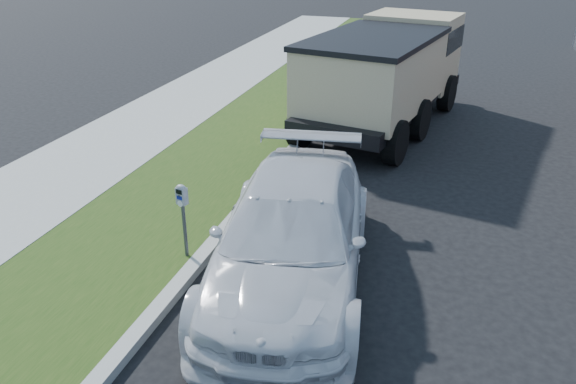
% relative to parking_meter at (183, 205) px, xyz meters
% --- Properties ---
extents(ground, '(120.00, 120.00, 0.00)m').
position_rel_parking_meter_xyz_m(ground, '(2.83, 0.13, -1.07)').
color(ground, black).
rests_on(ground, ground).
extents(streetside, '(6.12, 50.00, 0.15)m').
position_rel_parking_meter_xyz_m(streetside, '(-2.73, 2.13, -1.01)').
color(streetside, gray).
rests_on(streetside, ground).
extents(parking_meter, '(0.20, 0.16, 1.31)m').
position_rel_parking_meter_xyz_m(parking_meter, '(0.00, 0.00, 0.00)').
color(parking_meter, '#3F4247').
rests_on(parking_meter, ground).
extents(white_wagon, '(3.11, 5.89, 1.63)m').
position_rel_parking_meter_xyz_m(white_wagon, '(1.85, 0.09, -0.26)').
color(white_wagon, silver).
rests_on(white_wagon, ground).
extents(dump_truck, '(3.94, 7.42, 2.77)m').
position_rel_parking_meter_xyz_m(dump_truck, '(2.07, 8.42, 0.48)').
color(dump_truck, black).
rests_on(dump_truck, ground).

